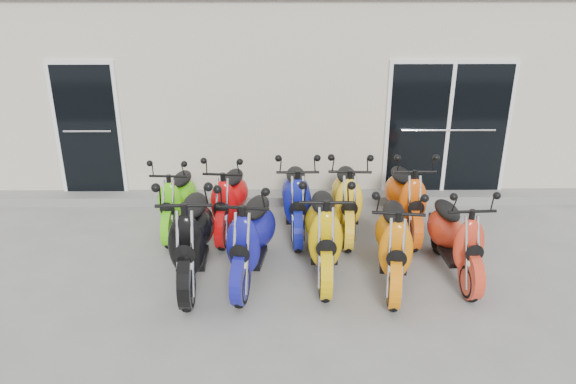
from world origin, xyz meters
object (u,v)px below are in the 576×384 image
scooter_front_orange_b (394,231)px  scooter_back_blue (297,189)px  scooter_front_blue (251,226)px  scooter_front_red (457,228)px  scooter_back_extra (406,189)px  scooter_back_yellow (347,189)px  scooter_front_orange_a (324,221)px  scooter_back_red (229,191)px  scooter_front_black (191,225)px  scooter_back_green (177,192)px

scooter_front_orange_b → scooter_back_blue: size_ratio=1.02×
scooter_front_blue → scooter_back_blue: 1.42m
scooter_front_red → scooter_back_extra: (-0.37, 1.24, 0.02)m
scooter_back_yellow → scooter_front_orange_a: bearing=-106.3°
scooter_front_blue → scooter_back_yellow: (1.32, 1.28, -0.03)m
scooter_front_blue → scooter_front_orange_b: 1.74m
scooter_front_orange_b → scooter_front_red: 0.82m
scooter_back_yellow → scooter_front_red: bearing=-41.9°
scooter_front_blue → scooter_back_blue: (0.59, 1.29, -0.03)m
scooter_front_red → scooter_back_yellow: (-1.22, 1.24, 0.02)m
scooter_front_orange_a → scooter_front_red: 1.64m
scooter_back_red → scooter_front_black: bearing=-98.2°
scooter_back_red → scooter_front_blue: bearing=-68.1°
scooter_front_red → scooter_front_blue: bearing=177.8°
scooter_front_orange_a → scooter_back_yellow: size_ratio=1.06×
scooter_back_red → scooter_back_extra: 2.56m
scooter_front_orange_a → scooter_back_blue: bearing=106.5°
scooter_front_blue → scooter_back_yellow: 1.84m
scooter_front_orange_a → scooter_back_extra: bearing=44.1°
scooter_front_red → scooter_back_red: scooter_front_red is taller
scooter_front_blue → scooter_back_green: size_ratio=1.15×
scooter_front_red → scooter_back_extra: scooter_back_extra is taller
scooter_back_blue → scooter_front_black: bearing=-135.3°
scooter_front_blue → scooter_back_blue: scooter_front_blue is taller
scooter_back_green → scooter_back_blue: bearing=0.8°
scooter_front_red → scooter_front_orange_a: bearing=174.2°
scooter_front_blue → scooter_back_extra: (2.17, 1.29, -0.03)m
scooter_front_blue → scooter_back_red: size_ratio=1.11×
scooter_back_green → scooter_back_extra: scooter_back_extra is taller
scooter_back_green → scooter_back_red: scooter_back_red is taller
scooter_front_orange_a → scooter_back_extra: scooter_front_orange_a is taller
scooter_front_red → scooter_back_blue: (-1.95, 1.24, 0.02)m
scooter_front_black → scooter_front_blue: (0.72, 0.03, -0.03)m
scooter_front_black → scooter_front_orange_a: bearing=3.2°
scooter_front_orange_b → scooter_back_red: bearing=154.2°
scooter_front_orange_b → scooter_back_blue: 1.81m
scooter_front_orange_b → scooter_back_red: size_ratio=1.07×
scooter_front_orange_a → scooter_front_orange_b: size_ratio=1.04×
scooter_front_blue → scooter_back_yellow: size_ratio=1.05×
scooter_front_blue → scooter_front_red: (2.54, 0.04, -0.06)m
scooter_front_orange_a → scooter_back_green: size_ratio=1.16×
scooter_front_blue → scooter_front_red: 2.54m
scooter_back_extra → scooter_front_blue: bearing=-149.7°
scooter_front_orange_a → scooter_front_black: bearing=-173.2°
scooter_front_orange_b → scooter_front_red: size_ratio=1.05×
scooter_back_yellow → scooter_back_blue: bearing=-176.7°
scooter_back_green → scooter_back_yellow: scooter_back_yellow is taller
scooter_front_orange_b → scooter_back_yellow: bearing=115.1°
scooter_front_blue → scooter_front_red: scooter_front_blue is taller
scooter_back_green → scooter_back_red: 0.77m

